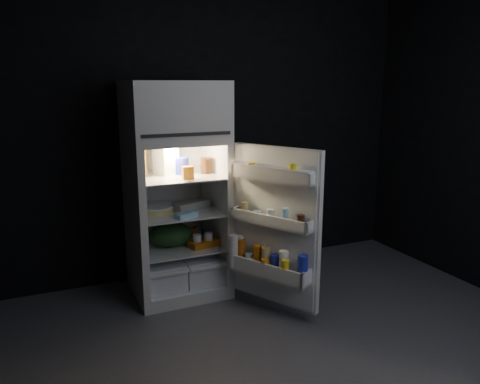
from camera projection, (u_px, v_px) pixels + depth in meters
name	position (u px, v px, depth m)	size (l,w,h in m)	color
floor	(299.00, 356.00, 3.09)	(4.00, 3.40, 0.00)	#515156
wall_back	(208.00, 129.00, 4.30)	(4.00, 0.00, 2.70)	black
refrigerator	(175.00, 182.00, 3.88)	(0.76, 0.71, 1.78)	white
fridge_door	(273.00, 230.00, 3.54)	(0.51, 0.72, 1.22)	white
milk_jug	(166.00, 160.00, 3.84)	(0.16, 0.16, 0.24)	white
mayo_jar	(182.00, 166.00, 3.85)	(0.11, 0.11, 0.14)	#1C2499
jam_jar	(206.00, 165.00, 3.90)	(0.10, 0.10, 0.13)	#311C0D
amber_bottle	(141.00, 163.00, 3.74)	(0.09, 0.09, 0.22)	#B2731C
small_carton	(188.00, 173.00, 3.66)	(0.09, 0.06, 0.10)	orange
egg_carton	(191.00, 205.00, 3.92)	(0.32, 0.12, 0.07)	gray
pie	(156.00, 208.00, 3.88)	(0.32, 0.32, 0.04)	tan
flat_package	(186.00, 215.00, 3.69)	(0.18, 0.09, 0.04)	#91C8E0
wrapped_pkg	(191.00, 203.00, 4.04)	(0.11, 0.09, 0.05)	beige
produce_bag	(171.00, 234.00, 3.92)	(0.37, 0.31, 0.20)	#193815
yogurt_tray	(204.00, 243.00, 3.92)	(0.25, 0.13, 0.05)	#BD5D10
small_can_red	(193.00, 233.00, 4.13)	(0.07, 0.07, 0.09)	#BD5D10
small_can_silver	(196.00, 232.00, 4.16)	(0.07, 0.07, 0.09)	silver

